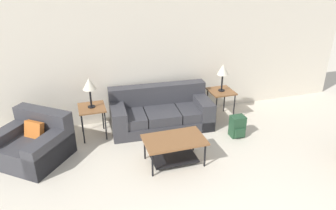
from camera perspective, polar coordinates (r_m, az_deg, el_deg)
wall_back at (r=6.89m, az=-2.54°, el=8.02°), size 9.12×0.06×2.60m
couch at (r=6.77m, az=-1.30°, el=-1.45°), size 2.09×1.05×0.82m
armchair at (r=6.21m, az=-22.43°, el=-6.28°), size 1.50×1.49×0.80m
coffee_table at (r=5.59m, az=1.10°, el=-7.02°), size 1.03×0.64×0.47m
side_table_left at (r=6.46m, az=-13.11°, el=-0.88°), size 0.50×0.54×0.63m
side_table_right at (r=7.13m, az=9.25°, el=1.98°), size 0.50×0.54×0.63m
table_lamp_left at (r=6.25m, az=-13.57°, el=3.45°), size 0.25×0.25×0.59m
table_lamp_right at (r=6.95m, az=9.54°, el=5.97°), size 0.25×0.25×0.59m
backpack at (r=6.58m, az=12.00°, el=-3.70°), size 0.27×0.29×0.43m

